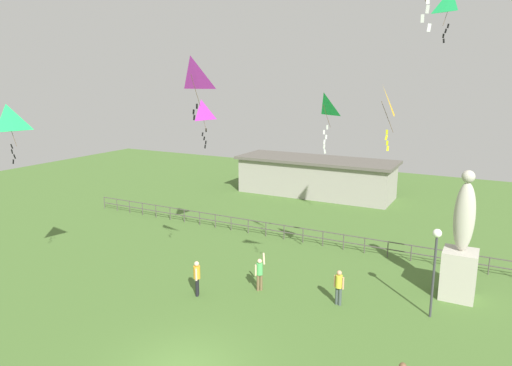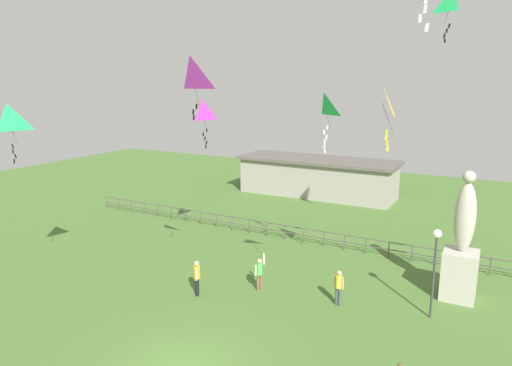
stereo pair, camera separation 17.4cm
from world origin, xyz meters
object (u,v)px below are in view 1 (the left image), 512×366
at_px(person_0, 197,276).
at_px(person_2, 339,285).
at_px(lamppost, 436,253).
at_px(kite_5, 323,107).
at_px(kite_3, 382,103).
at_px(kite_1, 8,121).
at_px(kite_2, 201,112).
at_px(person_1, 260,272).
at_px(kite_4, 191,75).
at_px(kite_0, 451,3).
at_px(statue_monument, 461,255).

xyz_separation_m(person_0, person_2, (6.05, 2.18, -0.03)).
distance_m(lamppost, kite_5, 7.79).
distance_m(person_2, kite_3, 8.04).
relative_size(kite_1, kite_2, 0.96).
bearing_deg(person_1, kite_4, -111.03).
bearing_deg(person_0, person_1, 38.45).
relative_size(person_1, kite_0, 0.78).
relative_size(kite_2, kite_5, 0.94).
bearing_deg(kite_0, person_1, -137.88).
height_order(kite_4, kite_5, kite_4).
xyz_separation_m(kite_3, kite_5, (-2.81, 1.06, -0.27)).
xyz_separation_m(person_1, kite_1, (-9.26, -5.54, 7.14)).
relative_size(person_2, kite_1, 0.66).
relative_size(kite_3, kite_4, 1.08).
relative_size(person_2, kite_5, 0.59).
xyz_separation_m(person_0, person_1, (2.30, 1.83, -0.03)).
distance_m(kite_2, kite_5, 7.00).
height_order(kite_3, kite_4, kite_4).
distance_m(statue_monument, kite_3, 8.09).
bearing_deg(kite_1, kite_3, 23.49).
bearing_deg(kite_3, person_0, -161.15).
xyz_separation_m(person_1, person_2, (3.75, 0.35, -0.00)).
bearing_deg(kite_2, person_2, -13.11).
distance_m(person_2, kite_2, 11.28).
height_order(statue_monument, kite_3, kite_3).
distance_m(kite_1, kite_4, 8.52).
bearing_deg(person_0, kite_4, -54.44).
height_order(person_2, kite_4, kite_4).
bearing_deg(kite_0, kite_5, -135.83).
height_order(person_2, kite_1, kite_1).
height_order(kite_0, kite_1, kite_0).
bearing_deg(statue_monument, kite_2, -174.27).
xyz_separation_m(lamppost, kite_5, (-5.24, 0.62, 5.72)).
relative_size(kite_2, kite_4, 1.07).
height_order(statue_monument, kite_0, kite_0).
distance_m(kite_0, kite_5, 7.76).
bearing_deg(kite_5, person_0, -141.92).
distance_m(kite_1, kite_2, 9.09).
relative_size(kite_0, kite_4, 1.00).
xyz_separation_m(kite_2, kite_3, (9.78, -1.62, 0.70)).
distance_m(kite_0, kite_3, 7.14).
bearing_deg(kite_2, kite_4, -58.53).
xyz_separation_m(lamppost, person_2, (-3.77, -0.79, -1.93)).
height_order(person_1, kite_1, kite_1).
relative_size(statue_monument, kite_4, 2.47).
bearing_deg(kite_0, kite_3, -106.94).
relative_size(person_0, kite_2, 0.65).
bearing_deg(kite_2, statue_monument, 5.73).
height_order(lamppost, kite_1, kite_1).
bearing_deg(lamppost, person_2, -168.21).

